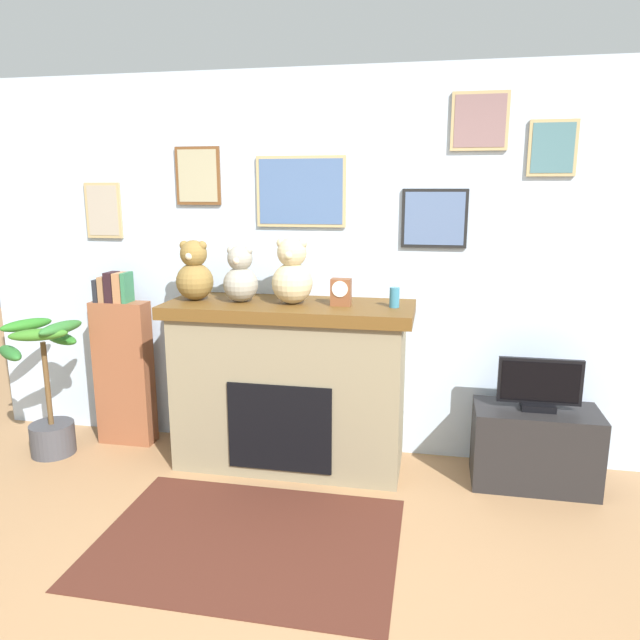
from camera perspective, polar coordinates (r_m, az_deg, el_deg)
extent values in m
plane|color=#9E744C|center=(2.82, -7.06, -28.18)|extent=(12.00, 12.00, 0.00)
cube|color=silver|center=(4.12, 1.12, 5.05)|extent=(5.20, 0.12, 2.60)
cube|color=tan|center=(4.05, -1.85, 12.21)|extent=(0.61, 0.02, 0.47)
cube|color=#435F8E|center=(4.04, -1.88, 12.21)|extent=(0.57, 0.00, 0.43)
cube|color=tan|center=(4.60, -20.05, 9.84)|extent=(0.27, 0.02, 0.39)
cube|color=#A49785|center=(4.59, -20.12, 9.83)|extent=(0.23, 0.00, 0.35)
cube|color=tan|center=(4.01, 21.43, 15.12)|extent=(0.29, 0.02, 0.34)
cube|color=#436E76|center=(4.00, 21.46, 15.12)|extent=(0.25, 0.00, 0.30)
cube|color=black|center=(3.95, 10.92, 9.54)|extent=(0.42, 0.02, 0.38)
cube|color=#4C628B|center=(3.94, 10.92, 9.54)|extent=(0.38, 0.00, 0.34)
cube|color=brown|center=(4.27, -11.62, 13.40)|extent=(0.32, 0.02, 0.39)
cube|color=tan|center=(4.26, -11.68, 13.40)|extent=(0.28, 0.00, 0.35)
cube|color=tan|center=(3.97, 15.10, 17.96)|extent=(0.35, 0.02, 0.35)
cube|color=#805F60|center=(3.96, 15.11, 17.97)|extent=(0.31, 0.00, 0.31)
cube|color=#81755A|center=(4.01, -2.85, -6.72)|extent=(1.49, 0.58, 1.03)
cube|color=brown|center=(3.86, -2.94, 1.08)|extent=(1.61, 0.64, 0.08)
cube|color=black|center=(3.80, -3.92, -10.33)|extent=(0.67, 0.02, 0.57)
cube|color=brown|center=(4.54, -18.28, -4.88)|extent=(0.40, 0.16, 1.05)
cube|color=#202228|center=(4.48, -20.42, 2.71)|extent=(0.03, 0.13, 0.16)
cube|color=#936A46|center=(4.46, -19.94, 2.83)|extent=(0.04, 0.13, 0.18)
cube|color=black|center=(4.43, -19.32, 3.01)|extent=(0.06, 0.13, 0.21)
cube|color=#A26D47|center=(4.39, -18.59, 2.98)|extent=(0.06, 0.13, 0.21)
cube|color=#307049|center=(4.37, -18.01, 3.00)|extent=(0.03, 0.13, 0.21)
cylinder|color=#3F3F44|center=(4.67, -24.26, -10.33)|extent=(0.30, 0.30, 0.22)
cylinder|color=brown|center=(4.53, -24.72, -5.56)|extent=(0.04, 0.04, 0.59)
ellipsoid|color=#2D6B2C|center=(4.31, -23.61, -0.70)|extent=(0.17, 0.37, 0.08)
ellipsoid|color=#2A6D22|center=(4.52, -23.61, -1.62)|extent=(0.37, 0.25, 0.08)
ellipsoid|color=#2A7221|center=(4.63, -26.35, -0.42)|extent=(0.26, 0.36, 0.08)
ellipsoid|color=#2B6D2C|center=(4.41, -27.59, -2.82)|extent=(0.35, 0.30, 0.08)
ellipsoid|color=#357121|center=(4.27, -25.42, -1.28)|extent=(0.36, 0.26, 0.08)
cube|color=black|center=(4.04, 19.88, -11.37)|extent=(0.75, 0.40, 0.50)
cube|color=black|center=(3.95, 20.17, -7.78)|extent=(0.20, 0.14, 0.04)
cube|color=black|center=(3.89, 20.35, -5.52)|extent=(0.50, 0.03, 0.29)
cube|color=black|center=(3.88, 20.39, -5.60)|extent=(0.46, 0.00, 0.25)
cube|color=#492218|center=(3.39, -6.97, -20.28)|extent=(1.59, 1.15, 0.01)
cylinder|color=teal|center=(3.72, 7.16, 2.17)|extent=(0.06, 0.06, 0.13)
cube|color=brown|center=(3.75, 2.03, 2.69)|extent=(0.13, 0.09, 0.17)
cylinder|color=white|center=(3.70, 1.91, 2.99)|extent=(0.10, 0.01, 0.10)
sphere|color=olive|center=(4.02, -11.92, 3.63)|extent=(0.25, 0.25, 0.25)
sphere|color=olive|center=(3.99, -12.04, 6.25)|extent=(0.18, 0.18, 0.18)
sphere|color=olive|center=(4.01, -12.90, 7.00)|extent=(0.06, 0.06, 0.06)
sphere|color=olive|center=(3.96, -11.25, 7.01)|extent=(0.06, 0.06, 0.06)
sphere|color=beige|center=(3.93, -12.44, 6.00)|extent=(0.05, 0.05, 0.05)
sphere|color=gray|center=(3.91, -7.62, 3.41)|extent=(0.23, 0.23, 0.23)
sphere|color=gray|center=(3.88, -7.70, 5.90)|extent=(0.16, 0.16, 0.16)
sphere|color=gray|center=(3.90, -8.52, 6.63)|extent=(0.06, 0.06, 0.06)
sphere|color=gray|center=(3.86, -6.91, 6.62)|extent=(0.06, 0.06, 0.06)
sphere|color=beige|center=(3.82, -8.01, 5.67)|extent=(0.05, 0.05, 0.05)
sphere|color=tan|center=(3.81, -2.68, 3.54)|extent=(0.26, 0.26, 0.26)
sphere|color=tan|center=(3.78, -2.71, 6.51)|extent=(0.19, 0.19, 0.19)
sphere|color=tan|center=(3.79, -3.70, 7.38)|extent=(0.07, 0.07, 0.07)
sphere|color=tan|center=(3.76, -1.73, 7.35)|extent=(0.07, 0.07, 0.07)
sphere|color=beige|center=(3.71, -2.99, 6.24)|extent=(0.06, 0.06, 0.06)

